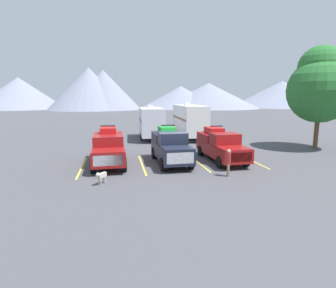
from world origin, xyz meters
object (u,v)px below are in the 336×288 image
object	(u,v)px
pickup_truck_b	(170,146)
person_a	(229,161)
pickup_truck_a	(108,147)
camper_trailer_a	(151,121)
dog	(101,176)
pickup_truck_c	(220,145)
camper_trailer_b	(189,119)

from	to	relation	value
pickup_truck_b	person_a	bearing A→B (deg)	-55.39
pickup_truck_a	camper_trailer_a	distance (m)	11.49
person_a	dog	bearing A→B (deg)	-178.25
pickup_truck_c	camper_trailer_b	distance (m)	11.02
camper_trailer_b	person_a	distance (m)	15.16
dog	camper_trailer_b	bearing A→B (deg)	59.85
pickup_truck_a	camper_trailer_b	xyz separation A→B (m)	(8.55, 10.72, 0.89)
pickup_truck_c	person_a	size ratio (longest dim) A/B	3.64
camper_trailer_b	pickup_truck_c	bearing A→B (deg)	-93.07
pickup_truck_a	pickup_truck_c	size ratio (longest dim) A/B	0.98
pickup_truck_c	person_a	xyz separation A→B (m)	(-1.06, -4.06, -0.20)
dog	pickup_truck_b	bearing A→B (deg)	42.26
camper_trailer_b	dog	bearing A→B (deg)	-120.15
pickup_truck_b	dog	distance (m)	6.15
pickup_truck_b	person_a	size ratio (longest dim) A/B	3.39
pickup_truck_c	camper_trailer_a	distance (m)	11.53
pickup_truck_a	person_a	size ratio (longest dim) A/B	3.55
pickup_truck_c	dog	bearing A→B (deg)	-152.64
pickup_truck_b	dog	bearing A→B (deg)	-137.74
pickup_truck_b	camper_trailer_b	bearing A→B (deg)	68.75
pickup_truck_c	pickup_truck_b	bearing A→B (deg)	-177.43
person_a	camper_trailer_b	bearing A→B (deg)	83.74
pickup_truck_b	camper_trailer_b	world-z (taller)	camper_trailer_b
pickup_truck_c	camper_trailer_a	bearing A→B (deg)	108.77
pickup_truck_b	pickup_truck_c	size ratio (longest dim) A/B	0.93
camper_trailer_a	person_a	bearing A→B (deg)	-79.97
pickup_truck_c	person_a	distance (m)	4.20
camper_trailer_b	person_a	world-z (taller)	camper_trailer_b
pickup_truck_a	person_a	bearing A→B (deg)	-31.93
pickup_truck_b	person_a	xyz separation A→B (m)	(2.68, -3.89, -0.28)
pickup_truck_b	person_a	world-z (taller)	pickup_truck_b
person_a	pickup_truck_b	bearing A→B (deg)	124.61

